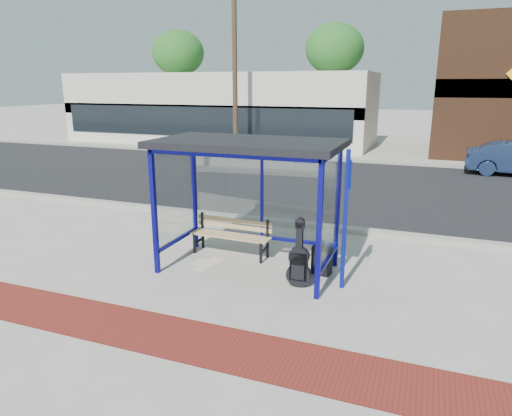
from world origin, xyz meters
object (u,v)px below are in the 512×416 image
at_px(suitcase, 322,260).
at_px(backpack, 298,269).
at_px(bench, 232,233).
at_px(guitar_bag, 299,263).

xyz_separation_m(suitcase, backpack, (-0.37, -0.31, -0.11)).
height_order(bench, guitar_bag, guitar_bag).
bearing_deg(backpack, bench, 171.58).
xyz_separation_m(bench, backpack, (1.58, -0.67, -0.28)).
relative_size(guitar_bag, suitcase, 1.99).
height_order(guitar_bag, backpack, guitar_bag).
bearing_deg(backpack, suitcase, 54.74).
bearing_deg(suitcase, backpack, -124.48).
distance_m(guitar_bag, backpack, 0.44).
relative_size(bench, suitcase, 2.86).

